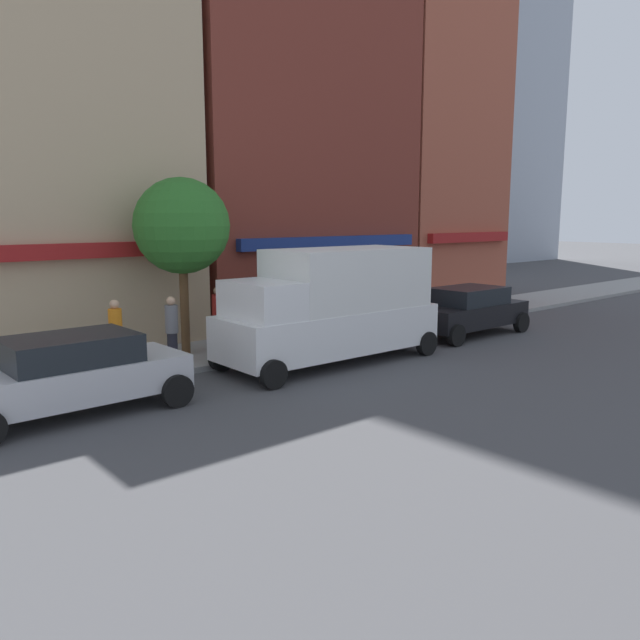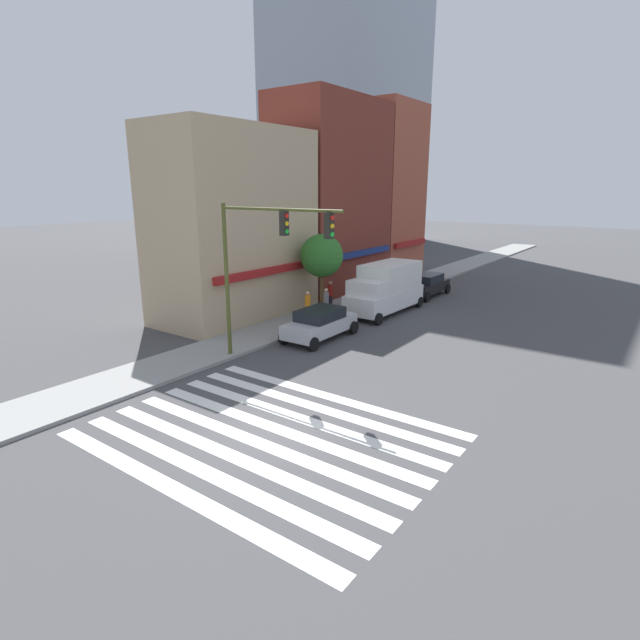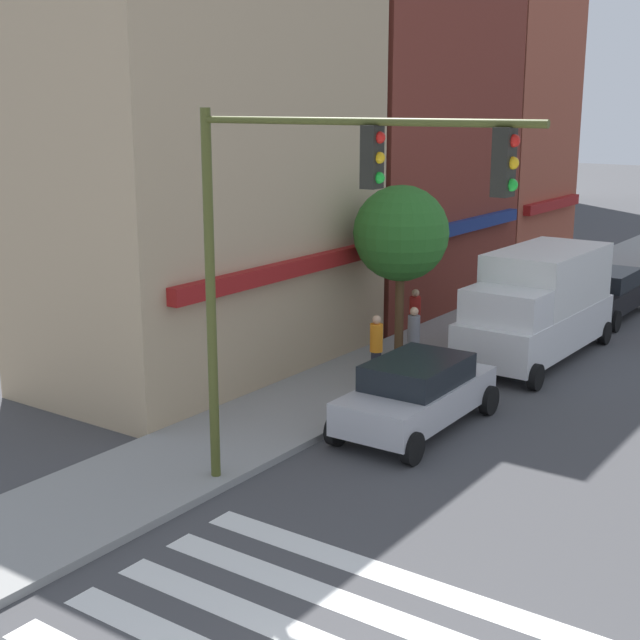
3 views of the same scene
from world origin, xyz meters
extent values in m
cube|color=tan|center=(10.24, 11.50, 5.42)|extent=(9.64, 5.00, 10.84)
cube|color=maroon|center=(10.24, 8.85, 3.00)|extent=(8.20, 0.30, 0.40)
cube|color=maroon|center=(20.01, 11.50, 6.80)|extent=(9.35, 5.00, 13.60)
cube|color=navy|center=(20.01, 8.85, 3.00)|extent=(7.95, 0.30, 0.40)
cube|color=#9E4C38|center=(27.96, 11.50, 7.11)|extent=(6.30, 5.00, 14.23)
cube|color=maroon|center=(27.96, 8.85, 3.00)|extent=(5.35, 0.30, 0.40)
cube|color=#B7B7BC|center=(9.34, 4.70, 0.69)|extent=(4.42, 1.86, 0.70)
cube|color=black|center=(9.34, 4.70, 1.31)|extent=(2.44, 1.69, 0.55)
cylinder|color=black|center=(11.13, 5.60, 0.34)|extent=(0.68, 0.22, 0.68)
cylinder|color=black|center=(11.13, 3.80, 0.34)|extent=(0.68, 0.22, 0.68)
cube|color=white|center=(16.14, 4.70, 0.89)|extent=(6.24, 2.31, 1.10)
cube|color=silver|center=(16.76, 4.70, 2.24)|extent=(4.38, 2.28, 1.60)
cube|color=white|center=(14.15, 4.70, 1.89)|extent=(1.77, 2.12, 0.90)
cylinder|color=black|center=(13.44, 5.80, 0.34)|extent=(0.68, 0.22, 0.68)
cylinder|color=black|center=(13.44, 3.60, 0.34)|extent=(0.68, 0.22, 0.68)
cylinder|color=black|center=(18.83, 5.80, 0.34)|extent=(0.68, 0.22, 0.68)
cylinder|color=black|center=(18.83, 3.60, 0.34)|extent=(0.68, 0.22, 0.68)
cube|color=black|center=(22.25, 4.70, 0.69)|extent=(4.40, 1.80, 0.70)
cube|color=black|center=(22.25, 4.70, 1.31)|extent=(2.42, 1.66, 0.55)
cylinder|color=black|center=(20.45, 5.60, 0.34)|extent=(0.68, 0.22, 0.68)
cylinder|color=black|center=(20.45, 3.80, 0.34)|extent=(0.68, 0.22, 0.68)
cylinder|color=black|center=(24.04, 5.60, 0.34)|extent=(0.68, 0.22, 0.68)
cylinder|color=black|center=(24.04, 3.80, 0.34)|extent=(0.68, 0.22, 0.68)
cylinder|color=#23232D|center=(11.17, 6.87, 0.57)|extent=(0.26, 0.26, 0.85)
cylinder|color=orange|center=(11.17, 6.87, 1.35)|extent=(0.32, 0.32, 0.70)
sphere|color=tan|center=(11.17, 6.87, 1.81)|extent=(0.22, 0.22, 0.22)
cylinder|color=#23232D|center=(12.48, 6.55, 0.57)|extent=(0.26, 0.26, 0.85)
cylinder|color=slate|center=(12.48, 6.55, 1.35)|extent=(0.32, 0.32, 0.70)
sphere|color=tan|center=(12.48, 6.55, 1.81)|extent=(0.22, 0.22, 0.22)
cylinder|color=#23232D|center=(14.48, 7.63, 0.57)|extent=(0.26, 0.26, 0.85)
cylinder|color=red|center=(14.48, 7.63, 1.35)|extent=(0.32, 0.32, 0.70)
sphere|color=tan|center=(14.48, 7.63, 1.81)|extent=(0.22, 0.22, 0.22)
cylinder|color=brown|center=(13.37, 7.50, 1.45)|extent=(0.24, 0.24, 2.60)
sphere|color=#286623|center=(13.37, 7.50, 3.64)|extent=(2.54, 2.54, 2.54)
camera|label=1|loc=(5.27, -7.52, 3.87)|focal=35.00mm
camera|label=2|loc=(-10.52, -9.71, 7.53)|focal=28.00mm
camera|label=3|loc=(-7.00, -4.19, 6.97)|focal=50.00mm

